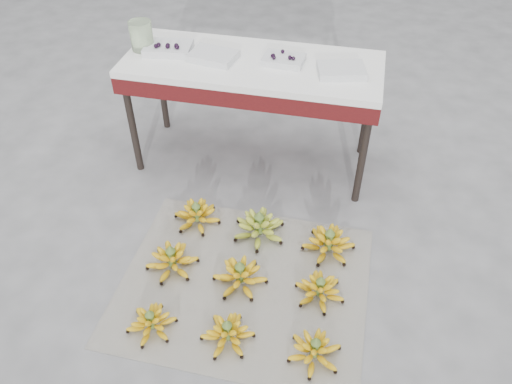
% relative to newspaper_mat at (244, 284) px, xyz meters
% --- Properties ---
extents(ground, '(60.00, 60.00, 0.00)m').
position_rel_newspaper_mat_xyz_m(ground, '(-0.10, -0.01, -0.00)').
color(ground, '#5D5D5F').
rests_on(ground, ground).
extents(newspaper_mat, '(1.26, 1.06, 0.01)m').
position_rel_newspaper_mat_xyz_m(newspaper_mat, '(0.00, 0.00, 0.00)').
color(newspaper_mat, silver).
rests_on(newspaper_mat, ground).
extents(bunch_front_left, '(0.26, 0.26, 0.14)m').
position_rel_newspaper_mat_xyz_m(bunch_front_left, '(-0.36, -0.35, 0.05)').
color(bunch_front_left, gold).
rests_on(bunch_front_left, newspaper_mat).
extents(bunch_front_center, '(0.25, 0.25, 0.15)m').
position_rel_newspaper_mat_xyz_m(bunch_front_center, '(0.00, -0.33, 0.05)').
color(bunch_front_center, gold).
rests_on(bunch_front_center, newspaper_mat).
extents(bunch_front_right, '(0.27, 0.27, 0.15)m').
position_rel_newspaper_mat_xyz_m(bunch_front_right, '(0.41, -0.33, 0.05)').
color(bunch_front_right, gold).
rests_on(bunch_front_right, newspaper_mat).
extents(bunch_mid_left, '(0.27, 0.27, 0.17)m').
position_rel_newspaper_mat_xyz_m(bunch_mid_left, '(-0.39, 0.03, 0.06)').
color(bunch_mid_left, gold).
rests_on(bunch_mid_left, newspaper_mat).
extents(bunch_mid_center, '(0.29, 0.29, 0.17)m').
position_rel_newspaper_mat_xyz_m(bunch_mid_center, '(-0.02, 0.00, 0.06)').
color(bunch_mid_center, gold).
rests_on(bunch_mid_center, newspaper_mat).
extents(bunch_mid_right, '(0.32, 0.32, 0.15)m').
position_rel_newspaper_mat_xyz_m(bunch_mid_right, '(0.39, 0.01, 0.05)').
color(bunch_mid_right, gold).
rests_on(bunch_mid_right, newspaper_mat).
extents(bunch_back_left, '(0.30, 0.30, 0.16)m').
position_rel_newspaper_mat_xyz_m(bunch_back_left, '(-0.37, 0.38, 0.06)').
color(bunch_back_left, gold).
rests_on(bunch_back_left, newspaper_mat).
extents(bunch_back_center, '(0.34, 0.34, 0.18)m').
position_rel_newspaper_mat_xyz_m(bunch_back_center, '(0.00, 0.36, 0.06)').
color(bunch_back_center, '#83A934').
rests_on(bunch_back_center, newspaper_mat).
extents(bunch_back_right, '(0.33, 0.33, 0.17)m').
position_rel_newspaper_mat_xyz_m(bunch_back_right, '(0.40, 0.32, 0.06)').
color(bunch_back_right, gold).
rests_on(bunch_back_right, newspaper_mat).
extents(vendor_table, '(1.50, 0.60, 0.72)m').
position_rel_newspaper_mat_xyz_m(vendor_table, '(-0.19, 1.03, 0.63)').
color(vendor_table, black).
rests_on(vendor_table, ground).
extents(tray_far_left, '(0.29, 0.23, 0.07)m').
position_rel_newspaper_mat_xyz_m(tray_far_left, '(-0.70, 1.03, 0.74)').
color(tray_far_left, silver).
rests_on(tray_far_left, vendor_table).
extents(tray_left, '(0.29, 0.23, 0.04)m').
position_rel_newspaper_mat_xyz_m(tray_left, '(-0.41, 1.00, 0.74)').
color(tray_left, silver).
rests_on(tray_left, vendor_table).
extents(tray_right, '(0.24, 0.18, 0.06)m').
position_rel_newspaper_mat_xyz_m(tray_right, '(-0.01, 1.05, 0.74)').
color(tray_right, silver).
rests_on(tray_right, vendor_table).
extents(tray_far_right, '(0.29, 0.24, 0.04)m').
position_rel_newspaper_mat_xyz_m(tray_far_right, '(0.32, 0.99, 0.74)').
color(tray_far_right, silver).
rests_on(tray_far_right, vendor_table).
extents(glass_jar, '(0.16, 0.16, 0.17)m').
position_rel_newspaper_mat_xyz_m(glass_jar, '(-0.86, 1.03, 0.80)').
color(glass_jar, '#D8F5C2').
rests_on(glass_jar, vendor_table).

